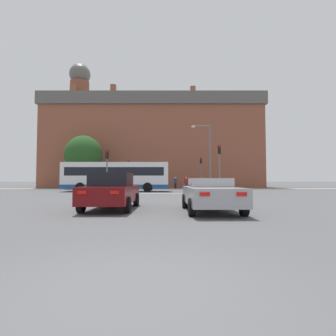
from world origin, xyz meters
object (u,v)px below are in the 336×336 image
(car_saloon_left, at_px, (111,191))
(pedestrian_walking_west, at_px, (158,181))
(traffic_light_far_right, at_px, (200,168))
(pedestrian_walking_east, at_px, (185,182))
(traffic_light_near_right, at_px, (218,161))
(traffic_light_near_left, at_px, (106,164))
(car_roadster_right, at_px, (210,194))
(bus_crossing_lead, at_px, (115,176))
(street_lamp_junction, at_px, (206,151))
(pedestrian_waiting, at_px, (174,182))
(traffic_light_far_left, at_px, (128,170))

(car_saloon_left, height_order, pedestrian_walking_west, pedestrian_walking_west)
(traffic_light_far_right, xyz_separation_m, pedestrian_walking_east, (-2.14, 0.29, -1.95))
(traffic_light_near_right, bearing_deg, traffic_light_near_left, -178.62)
(car_saloon_left, distance_m, car_roadster_right, 4.27)
(bus_crossing_lead, distance_m, street_lamp_junction, 10.41)
(traffic_light_near_left, height_order, pedestrian_waiting, traffic_light_near_left)
(traffic_light_near_right, relative_size, pedestrian_walking_east, 2.64)
(street_lamp_junction, height_order, pedestrian_walking_west, street_lamp_junction)
(car_saloon_left, relative_size, pedestrian_walking_east, 2.54)
(bus_crossing_lead, distance_m, traffic_light_near_left, 4.55)
(traffic_light_far_left, relative_size, traffic_light_near_right, 0.89)
(car_saloon_left, height_order, car_roadster_right, car_saloon_left)
(pedestrian_walking_east, bearing_deg, pedestrian_waiting, 157.41)
(car_roadster_right, relative_size, traffic_light_far_left, 1.08)
(traffic_light_far_left, relative_size, street_lamp_junction, 0.55)
(pedestrian_walking_west, bearing_deg, pedestrian_walking_east, -168.18)
(street_lamp_junction, xyz_separation_m, pedestrian_walking_east, (-1.66, 9.16, -3.50))
(car_saloon_left, relative_size, traffic_light_near_left, 1.08)
(car_roadster_right, xyz_separation_m, traffic_light_near_right, (3.18, 14.24, 2.35))
(traffic_light_near_left, distance_m, traffic_light_near_right, 10.66)
(pedestrian_waiting, bearing_deg, street_lamp_junction, 83.40)
(car_roadster_right, relative_size, pedestrian_walking_east, 2.53)
(bus_crossing_lead, distance_m, traffic_light_far_left, 8.90)
(pedestrian_walking_east, bearing_deg, traffic_light_far_right, -33.23)
(bus_crossing_lead, relative_size, traffic_light_far_right, 2.60)
(bus_crossing_lead, height_order, street_lamp_junction, street_lamp_junction)
(car_roadster_right, height_order, traffic_light_near_right, traffic_light_near_right)
(bus_crossing_lead, bearing_deg, traffic_light_far_right, -50.78)
(traffic_light_far_left, bearing_deg, traffic_light_far_right, -1.46)
(traffic_light_near_left, height_order, traffic_light_near_right, traffic_light_near_right)
(car_roadster_right, height_order, pedestrian_waiting, pedestrian_waiting)
(traffic_light_far_left, distance_m, pedestrian_waiting, 7.00)
(traffic_light_near_right, distance_m, street_lamp_junction, 4.19)
(traffic_light_far_right, distance_m, pedestrian_walking_east, 2.91)
(street_lamp_junction, height_order, pedestrian_walking_east, street_lamp_junction)
(bus_crossing_lead, bearing_deg, car_roadster_right, -157.89)
(street_lamp_junction, xyz_separation_m, pedestrian_waiting, (-3.20, 9.08, -3.52))
(car_saloon_left, bearing_deg, traffic_light_near_right, 61.50)
(car_saloon_left, relative_size, pedestrian_walking_west, 2.40)
(pedestrian_waiting, height_order, pedestrian_walking_east, pedestrian_walking_east)
(street_lamp_junction, bearing_deg, car_roadster_right, -97.98)
(traffic_light_far_left, distance_m, traffic_light_far_right, 10.46)
(traffic_light_far_right, height_order, pedestrian_walking_west, traffic_light_far_right)
(traffic_light_far_left, bearing_deg, car_saloon_left, -82.97)
(traffic_light_near_left, bearing_deg, pedestrian_walking_east, 57.81)
(car_saloon_left, bearing_deg, pedestrian_waiting, 82.71)
(traffic_light_near_right, height_order, street_lamp_junction, street_lamp_junction)
(car_saloon_left, distance_m, traffic_light_far_right, 27.18)
(traffic_light_near_left, relative_size, pedestrian_walking_west, 2.22)
(car_roadster_right, height_order, traffic_light_far_left, traffic_light_far_left)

